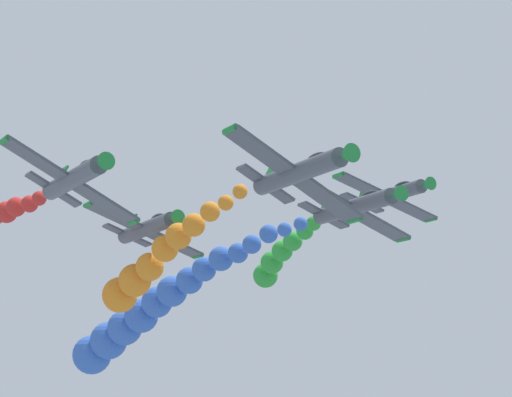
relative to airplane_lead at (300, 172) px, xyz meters
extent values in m
cylinder|color=#474C56|center=(0.01, -0.18, -0.03)|extent=(1.49, 9.00, 1.49)
cone|color=#1E8438|center=(0.01, 4.92, -0.03)|extent=(1.42, 1.20, 1.42)
cube|color=#474C56|center=(0.06, -0.58, -0.11)|extent=(8.14, 1.90, 4.61)
cylinder|color=#1E8438|center=(-3.96, -0.58, -2.34)|extent=(0.49, 1.40, 0.49)
cylinder|color=#1E8438|center=(4.09, -0.58, 2.11)|extent=(0.49, 1.40, 0.49)
cube|color=#474C56|center=(-0.01, -4.18, 0.02)|extent=(3.41, 1.20, 1.99)
cube|color=#1E8438|center=(-0.45, -4.28, 0.82)|extent=(0.90, 1.10, 1.47)
ellipsoid|color=black|center=(-0.22, 1.62, 0.41)|extent=(1.04, 2.20, 1.00)
sphere|color=orange|center=(0.07, -7.40, 0.10)|extent=(0.94, 0.94, 0.94)
sphere|color=orange|center=(-0.02, -9.62, -0.23)|extent=(1.01, 1.01, 1.01)
sphere|color=orange|center=(0.03, -11.84, -0.47)|extent=(1.33, 1.33, 1.33)
sphere|color=orange|center=(0.19, -14.06, -1.04)|extent=(1.57, 1.57, 1.57)
sphere|color=orange|center=(0.33, -16.29, -1.50)|extent=(1.83, 1.83, 1.83)
sphere|color=orange|center=(0.37, -18.51, -2.08)|extent=(1.90, 1.90, 1.90)
sphere|color=orange|center=(0.59, -20.73, -3.13)|extent=(2.04, 2.04, 2.04)
sphere|color=orange|center=(0.83, -22.95, -3.88)|extent=(2.43, 2.43, 2.43)
sphere|color=orange|center=(1.14, -25.17, -4.76)|extent=(2.64, 2.64, 2.64)
cylinder|color=#474C56|center=(-9.59, -9.66, 0.27)|extent=(1.43, 9.00, 1.43)
cone|color=#1E8438|center=(-9.59, -4.56, 0.27)|extent=(1.36, 1.20, 1.36)
cube|color=#474C56|center=(-9.56, -10.06, 0.18)|extent=(8.60, 1.90, 3.61)
cylinder|color=#1E8438|center=(-13.82, -10.06, -1.54)|extent=(0.47, 1.40, 0.47)
cylinder|color=#1E8438|center=(-5.29, -10.06, 1.90)|extent=(0.47, 1.40, 0.47)
cube|color=#474C56|center=(-9.61, -13.66, 0.32)|extent=(3.59, 1.20, 1.59)
cube|color=#1E8438|center=(-9.95, -13.76, 1.17)|extent=(0.73, 1.10, 1.54)
ellipsoid|color=black|center=(-9.78, -7.86, 0.73)|extent=(1.00, 2.20, 0.95)
sphere|color=blue|center=(-9.59, -16.90, 0.17)|extent=(1.02, 1.02, 1.02)
sphere|color=blue|center=(-9.48, -19.14, 0.05)|extent=(1.09, 1.09, 1.09)
sphere|color=blue|center=(-9.33, -21.38, 0.03)|extent=(1.43, 1.43, 1.43)
sphere|color=blue|center=(-9.04, -23.63, -0.50)|extent=(1.50, 1.50, 1.50)
sphere|color=blue|center=(-8.96, -25.87, -0.92)|extent=(1.63, 1.63, 1.63)
sphere|color=blue|center=(-8.54, -28.11, -1.13)|extent=(2.02, 2.02, 2.02)
sphere|color=blue|center=(-8.09, -30.35, -1.77)|extent=(2.04, 2.04, 2.04)
sphere|color=blue|center=(-7.78, -32.59, -2.48)|extent=(2.28, 2.28, 2.28)
sphere|color=blue|center=(-7.16, -34.83, -3.22)|extent=(2.65, 2.65, 2.65)
sphere|color=blue|center=(-6.73, -37.07, -3.97)|extent=(2.70, 2.70, 2.70)
sphere|color=blue|center=(-6.21, -39.32, -5.00)|extent=(3.01, 3.01, 3.01)
sphere|color=blue|center=(-5.53, -41.56, -5.93)|extent=(3.13, 3.13, 3.13)
sphere|color=blue|center=(-4.87, -43.80, -6.95)|extent=(3.40, 3.40, 3.40)
sphere|color=blue|center=(-4.11, -46.04, -8.15)|extent=(3.56, 3.56, 3.56)
cylinder|color=#474C56|center=(9.98, -9.85, 0.42)|extent=(1.48, 9.00, 1.48)
cone|color=#1E8438|center=(9.98, -4.75, 0.42)|extent=(1.41, 1.20, 1.41)
cube|color=#474C56|center=(10.03, -10.25, 0.34)|extent=(8.25, 1.90, 4.40)
cylinder|color=#1E8438|center=(5.94, -10.25, -1.78)|extent=(0.49, 1.40, 0.49)
cylinder|color=#1E8438|center=(14.11, -10.25, 2.45)|extent=(0.49, 1.40, 0.49)
cube|color=#474C56|center=(9.96, -13.85, 0.47)|extent=(3.46, 1.20, 1.91)
cube|color=#1E8438|center=(9.54, -13.95, 1.28)|extent=(0.86, 1.10, 1.48)
ellipsoid|color=black|center=(9.75, -8.05, 0.86)|extent=(1.03, 2.20, 0.99)
sphere|color=red|center=(9.95, -16.89, 0.40)|extent=(0.98, 0.98, 0.98)
sphere|color=red|center=(9.99, -18.93, 0.36)|extent=(1.16, 1.16, 1.16)
sphere|color=red|center=(10.34, -20.97, 0.45)|extent=(1.37, 1.37, 1.37)
sphere|color=red|center=(10.43, -23.01, 0.39)|extent=(1.54, 1.54, 1.54)
cylinder|color=#474C56|center=(0.34, -22.05, -0.16)|extent=(1.41, 9.00, 1.41)
cone|color=#1E8438|center=(0.34, -16.95, -0.16)|extent=(1.34, 1.20, 1.34)
cube|color=#474C56|center=(0.37, -22.45, -0.26)|extent=(8.70, 1.90, 3.34)
cylinder|color=#1E8438|center=(-3.94, -22.45, -1.84)|extent=(0.46, 1.40, 0.46)
cylinder|color=#1E8438|center=(4.69, -22.45, 1.33)|extent=(0.46, 1.40, 0.46)
cube|color=#474C56|center=(0.32, -26.05, -0.11)|extent=(3.63, 1.20, 1.48)
cube|color=#1E8438|center=(0.01, -26.15, 0.74)|extent=(0.68, 1.10, 1.55)
ellipsoid|color=black|center=(0.17, -20.25, 0.30)|extent=(0.99, 2.20, 0.93)
cylinder|color=#474C56|center=(-19.69, -20.44, 3.72)|extent=(1.39, 9.00, 1.39)
cone|color=#1E8438|center=(-19.69, -15.34, 3.72)|extent=(1.32, 1.20, 1.32)
cube|color=#474C56|center=(-19.66, -20.84, 3.62)|extent=(8.80, 1.90, 3.04)
cylinder|color=#1E8438|center=(-24.03, -20.84, 2.19)|extent=(0.45, 1.40, 0.45)
cylinder|color=#1E8438|center=(-15.29, -20.84, 5.06)|extent=(0.45, 1.40, 0.45)
cube|color=#474C56|center=(-19.71, -24.44, 3.76)|extent=(3.67, 1.20, 1.36)
cube|color=#1E8438|center=(-19.99, -24.54, 4.63)|extent=(0.63, 1.10, 1.56)
ellipsoid|color=black|center=(-19.85, -18.64, 4.19)|extent=(0.98, 2.20, 0.91)
sphere|color=green|center=(-19.69, -27.79, 3.59)|extent=(0.89, 0.89, 0.89)
sphere|color=green|center=(-19.62, -30.14, 3.47)|extent=(1.02, 1.02, 1.02)
sphere|color=green|center=(-19.76, -32.49, 3.23)|extent=(1.34, 1.34, 1.34)
sphere|color=green|center=(-20.19, -34.84, 2.87)|extent=(1.58, 1.58, 1.58)
sphere|color=green|center=(-20.22, -37.19, 2.25)|extent=(1.83, 1.83, 1.83)
sphere|color=green|center=(-20.40, -39.54, 1.65)|extent=(2.01, 2.01, 2.01)
sphere|color=green|center=(-20.55, -41.89, 0.83)|extent=(2.21, 2.21, 2.21)
sphere|color=green|center=(-21.09, -44.24, -0.14)|extent=(2.44, 2.44, 2.44)
camera|label=1|loc=(31.30, 55.25, -13.25)|focal=81.15mm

